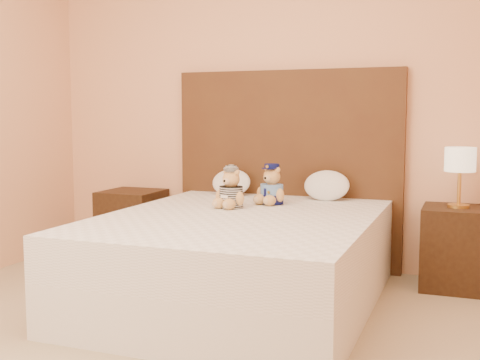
% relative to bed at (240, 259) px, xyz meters
% --- Properties ---
extents(bed, '(1.60, 2.00, 0.55)m').
position_rel_bed_xyz_m(bed, '(0.00, 0.00, 0.00)').
color(bed, white).
rests_on(bed, ground).
extents(headboard, '(1.75, 0.08, 1.50)m').
position_rel_bed_xyz_m(headboard, '(0.00, 1.01, 0.47)').
color(headboard, '#492D16').
rests_on(headboard, ground).
extents(nightstand_left, '(0.45, 0.45, 0.55)m').
position_rel_bed_xyz_m(nightstand_left, '(-1.25, 0.80, -0.00)').
color(nightstand_left, '#332010').
rests_on(nightstand_left, ground).
extents(nightstand_right, '(0.45, 0.45, 0.55)m').
position_rel_bed_xyz_m(nightstand_right, '(1.25, 0.80, -0.00)').
color(nightstand_right, '#332010').
rests_on(nightstand_right, ground).
extents(lamp, '(0.20, 0.20, 0.40)m').
position_rel_bed_xyz_m(lamp, '(1.25, 0.80, 0.57)').
color(lamp, gold).
rests_on(lamp, nightstand_right).
extents(teddy_police, '(0.30, 0.30, 0.27)m').
position_rel_bed_xyz_m(teddy_police, '(0.04, 0.50, 0.41)').
color(teddy_police, '#C1874B').
rests_on(teddy_police, bed).
extents(teddy_prisoner, '(0.29, 0.28, 0.26)m').
position_rel_bed_xyz_m(teddy_prisoner, '(-0.16, 0.24, 0.41)').
color(teddy_prisoner, '#C1874B').
rests_on(teddy_prisoner, bed).
extents(pillow_left, '(0.31, 0.20, 0.22)m').
position_rel_bed_xyz_m(pillow_left, '(-0.39, 0.83, 0.38)').
color(pillow_left, white).
rests_on(pillow_left, bed).
extents(pillow_right, '(0.33, 0.21, 0.23)m').
position_rel_bed_xyz_m(pillow_right, '(0.35, 0.83, 0.39)').
color(pillow_right, white).
rests_on(pillow_right, bed).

